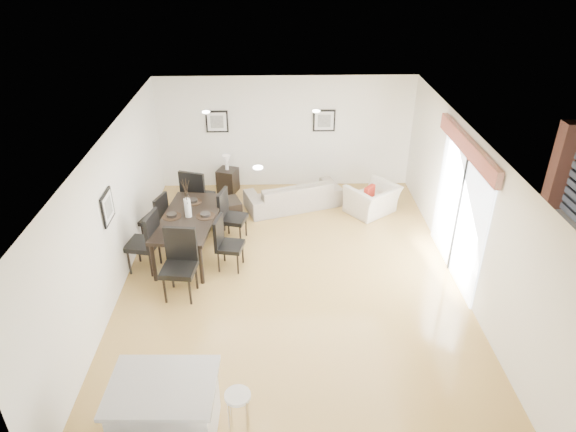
{
  "coord_description": "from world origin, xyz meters",
  "views": [
    {
      "loc": [
        -0.26,
        -7.55,
        5.56
      ],
      "look_at": [
        -0.04,
        0.4,
        1.11
      ],
      "focal_mm": 32.0,
      "sensor_mm": 36.0,
      "label": 1
    }
  ],
  "objects_px": {
    "dining_table": "(189,220)",
    "dining_chair_wfar": "(157,216)",
    "kitchen_island": "(166,411)",
    "dining_chair_foot": "(196,194)",
    "dining_chair_wnear": "(147,239)",
    "dining_chair_head": "(180,259)",
    "coffee_table": "(220,210)",
    "dining_chair_enear": "(225,241)",
    "sofa": "(293,194)",
    "dining_chair_efar": "(229,213)",
    "armchair": "(372,199)",
    "side_table": "(228,180)",
    "bar_stool": "(238,400)"
  },
  "relations": [
    {
      "from": "dining_table",
      "to": "dining_chair_wfar",
      "type": "xyz_separation_m",
      "value": [
        -0.71,
        0.47,
        -0.16
      ]
    },
    {
      "from": "kitchen_island",
      "to": "dining_chair_foot",
      "type": "bearing_deg",
      "value": 94.93
    },
    {
      "from": "dining_chair_wnear",
      "to": "kitchen_island",
      "type": "bearing_deg",
      "value": 26.18
    },
    {
      "from": "dining_chair_head",
      "to": "coffee_table",
      "type": "xyz_separation_m",
      "value": [
        0.4,
        2.68,
        -0.51
      ]
    },
    {
      "from": "dining_table",
      "to": "dining_chair_enear",
      "type": "xyz_separation_m",
      "value": [
        0.71,
        -0.48,
        -0.17
      ]
    },
    {
      "from": "dining_chair_head",
      "to": "coffee_table",
      "type": "distance_m",
      "value": 2.75
    },
    {
      "from": "kitchen_island",
      "to": "dining_chair_wnear",
      "type": "bearing_deg",
      "value": 106.58
    },
    {
      "from": "sofa",
      "to": "dining_table",
      "type": "distance_m",
      "value": 2.83
    },
    {
      "from": "sofa",
      "to": "kitchen_island",
      "type": "bearing_deg",
      "value": 55.2
    },
    {
      "from": "dining_chair_efar",
      "to": "kitchen_island",
      "type": "bearing_deg",
      "value": -170.49
    },
    {
      "from": "dining_chair_wnear",
      "to": "dining_chair_head",
      "type": "bearing_deg",
      "value": 56.4
    },
    {
      "from": "armchair",
      "to": "dining_chair_head",
      "type": "distance_m",
      "value": 4.71
    },
    {
      "from": "dining_chair_wfar",
      "to": "kitchen_island",
      "type": "height_order",
      "value": "dining_chair_wfar"
    },
    {
      "from": "armchair",
      "to": "coffee_table",
      "type": "relative_size",
      "value": 1.13
    },
    {
      "from": "sofa",
      "to": "dining_chair_enear",
      "type": "height_order",
      "value": "dining_chair_enear"
    },
    {
      "from": "dining_table",
      "to": "coffee_table",
      "type": "distance_m",
      "value": 1.62
    },
    {
      "from": "sofa",
      "to": "coffee_table",
      "type": "distance_m",
      "value": 1.7
    },
    {
      "from": "dining_chair_wfar",
      "to": "side_table",
      "type": "bearing_deg",
      "value": 169.89
    },
    {
      "from": "dining_chair_enear",
      "to": "bar_stool",
      "type": "xyz_separation_m",
      "value": [
        0.45,
        -3.68,
        0.03
      ]
    },
    {
      "from": "kitchen_island",
      "to": "dining_chair_efar",
      "type": "bearing_deg",
      "value": 86.39
    },
    {
      "from": "dining_table",
      "to": "dining_chair_enear",
      "type": "height_order",
      "value": "dining_chair_enear"
    },
    {
      "from": "dining_chair_wfar",
      "to": "dining_chair_foot",
      "type": "distance_m",
      "value": 1.02
    },
    {
      "from": "dining_chair_wfar",
      "to": "dining_chair_head",
      "type": "distance_m",
      "value": 1.84
    },
    {
      "from": "sofa",
      "to": "side_table",
      "type": "relative_size",
      "value": 3.71
    },
    {
      "from": "dining_chair_enear",
      "to": "dining_chair_efar",
      "type": "bearing_deg",
      "value": 11.54
    },
    {
      "from": "dining_chair_head",
      "to": "dining_chair_wfar",
      "type": "bearing_deg",
      "value": 119.91
    },
    {
      "from": "bar_stool",
      "to": "coffee_table",
      "type": "bearing_deg",
      "value": 97.55
    },
    {
      "from": "sofa",
      "to": "dining_chair_efar",
      "type": "relative_size",
      "value": 1.98
    },
    {
      "from": "dining_chair_foot",
      "to": "side_table",
      "type": "height_order",
      "value": "dining_chair_foot"
    },
    {
      "from": "sofa",
      "to": "dining_chair_wfar",
      "type": "bearing_deg",
      "value": 8.92
    },
    {
      "from": "sofa",
      "to": "dining_chair_wfar",
      "type": "relative_size",
      "value": 2.05
    },
    {
      "from": "bar_stool",
      "to": "armchair",
      "type": "bearing_deg",
      "value": 65.34
    },
    {
      "from": "dining_chair_efar",
      "to": "bar_stool",
      "type": "height_order",
      "value": "dining_chair_efar"
    },
    {
      "from": "dining_chair_foot",
      "to": "sofa",
      "type": "bearing_deg",
      "value": -143.66
    },
    {
      "from": "dining_chair_wfar",
      "to": "side_table",
      "type": "height_order",
      "value": "dining_chair_wfar"
    },
    {
      "from": "dining_chair_efar",
      "to": "dining_chair_head",
      "type": "height_order",
      "value": "dining_chair_head"
    },
    {
      "from": "bar_stool",
      "to": "dining_chair_head",
      "type": "bearing_deg",
      "value": 111.26
    },
    {
      "from": "armchair",
      "to": "dining_table",
      "type": "xyz_separation_m",
      "value": [
        -3.79,
        -1.57,
        0.42
      ]
    },
    {
      "from": "dining_chair_wnear",
      "to": "kitchen_island",
      "type": "relative_size",
      "value": 0.92
    },
    {
      "from": "coffee_table",
      "to": "dining_chair_wnear",
      "type": "bearing_deg",
      "value": -138.78
    },
    {
      "from": "dining_chair_wnear",
      "to": "kitchen_island",
      "type": "distance_m",
      "value": 3.78
    },
    {
      "from": "sofa",
      "to": "dining_chair_wnear",
      "type": "distance_m",
      "value": 3.67
    },
    {
      "from": "dining_chair_enear",
      "to": "side_table",
      "type": "xyz_separation_m",
      "value": [
        -0.21,
        3.2,
        -0.29
      ]
    },
    {
      "from": "sofa",
      "to": "dining_chair_foot",
      "type": "relative_size",
      "value": 1.72
    },
    {
      "from": "dining_chair_head",
      "to": "dining_chair_foot",
      "type": "xyz_separation_m",
      "value": [
        -0.05,
        2.45,
        0.0
      ]
    },
    {
      "from": "sofa",
      "to": "dining_chair_enear",
      "type": "bearing_deg",
      "value": 42.18
    },
    {
      "from": "dining_table",
      "to": "dining_chair_head",
      "type": "distance_m",
      "value": 1.22
    },
    {
      "from": "armchair",
      "to": "dining_chair_wfar",
      "type": "distance_m",
      "value": 4.64
    },
    {
      "from": "dining_table",
      "to": "dining_chair_efar",
      "type": "xyz_separation_m",
      "value": [
        0.71,
        0.52,
        -0.14
      ]
    },
    {
      "from": "side_table",
      "to": "kitchen_island",
      "type": "bearing_deg",
      "value": -91.88
    }
  ]
}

